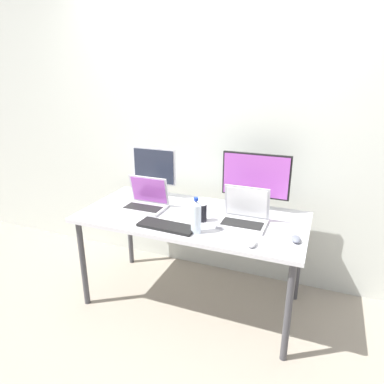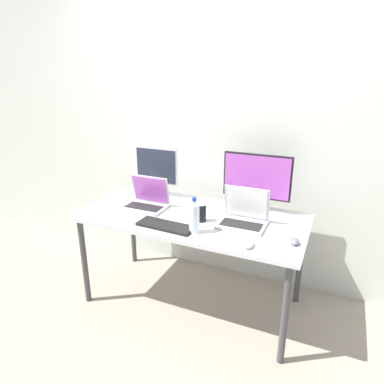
{
  "view_description": "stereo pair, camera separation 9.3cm",
  "coord_description": "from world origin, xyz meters",
  "px_view_note": "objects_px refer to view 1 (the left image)",
  "views": [
    {
      "loc": [
        0.85,
        -2.14,
        1.72
      ],
      "look_at": [
        0.0,
        0.0,
        0.92
      ],
      "focal_mm": 32.0,
      "sensor_mm": 36.0,
      "label": 1
    },
    {
      "loc": [
        0.94,
        -2.1,
        1.72
      ],
      "look_at": [
        0.0,
        0.0,
        0.92
      ],
      "focal_mm": 32.0,
      "sensor_mm": 36.0,
      "label": 2
    }
  ],
  "objects_px": {
    "mouse_by_keyboard": "(296,239)",
    "laptop_secondary": "(244,216)",
    "water_bottle": "(196,217)",
    "soda_can_near_keyboard": "(202,213)",
    "laptop_silver": "(146,201)",
    "keyboard_main": "(167,226)",
    "mouse_by_laptop": "(251,243)",
    "work_desk": "(192,223)",
    "monitor_center": "(256,179)",
    "monitor_left": "(154,171)"
  },
  "relations": [
    {
      "from": "mouse_by_keyboard",
      "to": "laptop_secondary",
      "type": "bearing_deg",
      "value": 145.0
    },
    {
      "from": "water_bottle",
      "to": "soda_can_near_keyboard",
      "type": "relative_size",
      "value": 1.92
    },
    {
      "from": "water_bottle",
      "to": "soda_can_near_keyboard",
      "type": "distance_m",
      "value": 0.19
    },
    {
      "from": "laptop_silver",
      "to": "water_bottle",
      "type": "xyz_separation_m",
      "value": [
        0.51,
        -0.26,
        0.05
      ]
    },
    {
      "from": "laptop_secondary",
      "to": "keyboard_main",
      "type": "relative_size",
      "value": 0.79
    },
    {
      "from": "mouse_by_laptop",
      "to": "laptop_secondary",
      "type": "bearing_deg",
      "value": 102.74
    },
    {
      "from": "work_desk",
      "to": "water_bottle",
      "type": "xyz_separation_m",
      "value": [
        0.13,
        -0.25,
        0.17
      ]
    },
    {
      "from": "mouse_by_keyboard",
      "to": "mouse_by_laptop",
      "type": "distance_m",
      "value": 0.29
    },
    {
      "from": "mouse_by_laptop",
      "to": "soda_can_near_keyboard",
      "type": "bearing_deg",
      "value": 141.51
    },
    {
      "from": "laptop_silver",
      "to": "laptop_secondary",
      "type": "height_order",
      "value": "laptop_secondary"
    },
    {
      "from": "monitor_center",
      "to": "water_bottle",
      "type": "xyz_separation_m",
      "value": [
        -0.26,
        -0.54,
        -0.13
      ]
    },
    {
      "from": "laptop_secondary",
      "to": "laptop_silver",
      "type": "bearing_deg",
      "value": 179.62
    },
    {
      "from": "keyboard_main",
      "to": "soda_can_near_keyboard",
      "type": "height_order",
      "value": "soda_can_near_keyboard"
    },
    {
      "from": "monitor_center",
      "to": "laptop_silver",
      "type": "bearing_deg",
      "value": -160.22
    },
    {
      "from": "mouse_by_keyboard",
      "to": "water_bottle",
      "type": "distance_m",
      "value": 0.63
    },
    {
      "from": "mouse_by_laptop",
      "to": "soda_can_near_keyboard",
      "type": "distance_m",
      "value": 0.46
    },
    {
      "from": "laptop_silver",
      "to": "laptop_secondary",
      "type": "xyz_separation_m",
      "value": [
        0.77,
        -0.01,
        0.0
      ]
    },
    {
      "from": "keyboard_main",
      "to": "mouse_by_laptop",
      "type": "bearing_deg",
      "value": -1.13
    },
    {
      "from": "monitor_left",
      "to": "mouse_by_keyboard",
      "type": "xyz_separation_m",
      "value": [
        1.19,
        -0.42,
        -0.2
      ]
    },
    {
      "from": "work_desk",
      "to": "monitor_center",
      "type": "height_order",
      "value": "monitor_center"
    },
    {
      "from": "soda_can_near_keyboard",
      "to": "monitor_left",
      "type": "bearing_deg",
      "value": 148.02
    },
    {
      "from": "monitor_left",
      "to": "monitor_center",
      "type": "relative_size",
      "value": 0.82
    },
    {
      "from": "monitor_center",
      "to": "laptop_secondary",
      "type": "distance_m",
      "value": 0.34
    },
    {
      "from": "laptop_secondary",
      "to": "mouse_by_laptop",
      "type": "height_order",
      "value": "laptop_secondary"
    },
    {
      "from": "monitor_center",
      "to": "water_bottle",
      "type": "bearing_deg",
      "value": -116.19
    },
    {
      "from": "monitor_center",
      "to": "keyboard_main",
      "type": "bearing_deg",
      "value": -131.19
    },
    {
      "from": "mouse_by_laptop",
      "to": "soda_can_near_keyboard",
      "type": "relative_size",
      "value": 0.86
    },
    {
      "from": "water_bottle",
      "to": "mouse_by_laptop",
      "type": "bearing_deg",
      "value": -6.42
    },
    {
      "from": "monitor_center",
      "to": "mouse_by_laptop",
      "type": "distance_m",
      "value": 0.63
    },
    {
      "from": "laptop_secondary",
      "to": "mouse_by_laptop",
      "type": "distance_m",
      "value": 0.32
    },
    {
      "from": "laptop_silver",
      "to": "soda_can_near_keyboard",
      "type": "distance_m",
      "value": 0.49
    },
    {
      "from": "soda_can_near_keyboard",
      "to": "laptop_secondary",
      "type": "bearing_deg",
      "value": 13.22
    },
    {
      "from": "laptop_secondary",
      "to": "work_desk",
      "type": "bearing_deg",
      "value": 179.92
    },
    {
      "from": "monitor_center",
      "to": "mouse_by_laptop",
      "type": "xyz_separation_m",
      "value": [
        0.11,
        -0.58,
        -0.23
      ]
    },
    {
      "from": "laptop_silver",
      "to": "mouse_by_laptop",
      "type": "distance_m",
      "value": 0.93
    },
    {
      "from": "laptop_secondary",
      "to": "monitor_left",
      "type": "bearing_deg",
      "value": 161.69
    },
    {
      "from": "monitor_left",
      "to": "water_bottle",
      "type": "distance_m",
      "value": 0.79
    },
    {
      "from": "work_desk",
      "to": "keyboard_main",
      "type": "distance_m",
      "value": 0.28
    },
    {
      "from": "monitor_center",
      "to": "monitor_left",
      "type": "bearing_deg",
      "value": -179.38
    },
    {
      "from": "mouse_by_laptop",
      "to": "water_bottle",
      "type": "distance_m",
      "value": 0.39
    },
    {
      "from": "work_desk",
      "to": "laptop_secondary",
      "type": "height_order",
      "value": "laptop_secondary"
    },
    {
      "from": "monitor_center",
      "to": "mouse_by_keyboard",
      "type": "distance_m",
      "value": 0.6
    },
    {
      "from": "monitor_left",
      "to": "work_desk",
      "type": "bearing_deg",
      "value": -31.68
    },
    {
      "from": "laptop_silver",
      "to": "soda_can_near_keyboard",
      "type": "xyz_separation_m",
      "value": [
        0.48,
        -0.07,
        0.01
      ]
    },
    {
      "from": "monitor_center",
      "to": "water_bottle",
      "type": "relative_size",
      "value": 2.08
    },
    {
      "from": "laptop_secondary",
      "to": "soda_can_near_keyboard",
      "type": "bearing_deg",
      "value": -166.78
    },
    {
      "from": "work_desk",
      "to": "monitor_center",
      "type": "distance_m",
      "value": 0.57
    },
    {
      "from": "monitor_left",
      "to": "laptop_secondary",
      "type": "bearing_deg",
      "value": -18.31
    },
    {
      "from": "keyboard_main",
      "to": "mouse_by_laptop",
      "type": "relative_size",
      "value": 3.65
    },
    {
      "from": "laptop_silver",
      "to": "laptop_secondary",
      "type": "bearing_deg",
      "value": -0.38
    }
  ]
}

